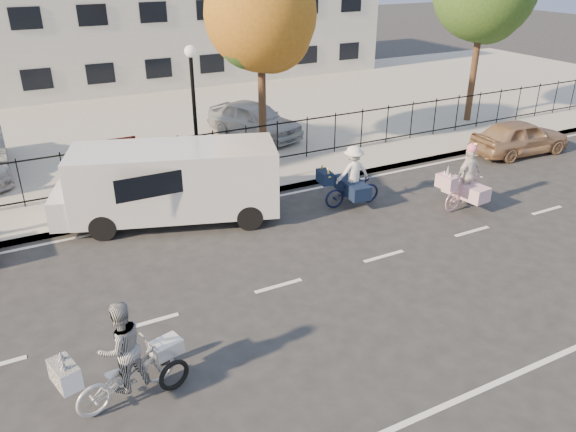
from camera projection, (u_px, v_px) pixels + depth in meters
ground at (279, 286)px, 12.98m from camera, size 120.00×120.00×0.00m
road_markings at (279, 286)px, 12.98m from camera, size 60.00×9.52×0.01m
curb at (204, 204)px, 16.99m from camera, size 60.00×0.10×0.15m
sidewalk at (192, 192)px, 17.83m from camera, size 60.00×2.20×0.15m
parking_lot at (127, 123)px, 24.96m from camera, size 60.00×15.60×0.15m
iron_fence at (179, 157)px, 18.36m from camera, size 58.00×0.06×1.50m
building at (79, 29)px, 31.71m from camera, size 34.00×10.00×6.00m
lamppost at (193, 91)px, 17.30m from camera, size 0.36×0.36×4.33m
street_sign at (123, 155)px, 17.04m from camera, size 0.85×0.06×1.80m
zebra_trike at (124, 363)px, 9.45m from camera, size 2.24×1.26×1.92m
unicorn_bike at (466, 185)px, 16.62m from camera, size 2.03×1.43×2.02m
bull_bike at (352, 182)px, 16.81m from camera, size 2.04×1.41×1.87m
white_van at (172, 182)px, 15.63m from camera, size 6.58×3.73×2.17m
gold_sedan at (520, 137)px, 21.16m from camera, size 3.98×1.79×1.33m
lot_car_d at (254, 119)px, 22.58m from camera, size 3.13×4.58×1.45m
tree_mid at (264, 20)px, 19.02m from camera, size 3.82×3.82×7.01m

